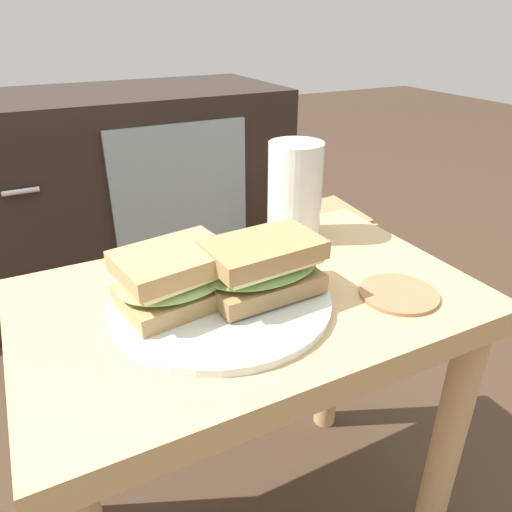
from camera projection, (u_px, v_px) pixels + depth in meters
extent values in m
cube|color=tan|center=(250.00, 305.00, 0.61)|extent=(0.56, 0.36, 0.04)
cylinder|color=tan|center=(447.00, 445.00, 0.70)|extent=(0.04, 0.04, 0.43)
cylinder|color=tan|center=(63.00, 427.00, 0.73)|extent=(0.04, 0.04, 0.43)
cylinder|color=tan|center=(331.00, 338.00, 0.93)|extent=(0.04, 0.04, 0.43)
cube|color=black|center=(120.00, 192.00, 1.45)|extent=(0.96, 0.44, 0.58)
cube|color=#8C9EA8|center=(183.00, 206.00, 1.32)|extent=(0.37, 0.01, 0.44)
cylinder|color=silver|center=(21.00, 191.00, 1.11)|extent=(0.08, 0.01, 0.01)
cylinder|color=silver|center=(40.00, 275.00, 1.21)|extent=(0.08, 0.01, 0.01)
cylinder|color=silver|center=(221.00, 301.00, 0.58)|extent=(0.26, 0.26, 0.01)
cube|color=tan|center=(176.00, 294.00, 0.56)|extent=(0.14, 0.11, 0.02)
ellipsoid|color=#8CB260|center=(175.00, 280.00, 0.55)|extent=(0.15, 0.12, 0.02)
cube|color=beige|center=(175.00, 271.00, 0.55)|extent=(0.13, 0.11, 0.01)
cube|color=tan|center=(174.00, 260.00, 0.54)|extent=(0.14, 0.11, 0.02)
cube|color=#9E7A4C|center=(263.00, 282.00, 0.58)|extent=(0.14, 0.09, 0.02)
ellipsoid|color=#729E4C|center=(263.00, 268.00, 0.57)|extent=(0.15, 0.10, 0.02)
cube|color=beige|center=(263.00, 260.00, 0.57)|extent=(0.13, 0.09, 0.01)
cube|color=#9E7A4C|center=(263.00, 249.00, 0.56)|extent=(0.14, 0.09, 0.02)
cylinder|color=silver|center=(295.00, 191.00, 0.73)|extent=(0.08, 0.08, 0.15)
cylinder|color=#B26014|center=(294.00, 202.00, 0.73)|extent=(0.07, 0.07, 0.11)
cylinder|color=white|center=(296.00, 163.00, 0.71)|extent=(0.07, 0.07, 0.01)
cylinder|color=#996B47|center=(399.00, 294.00, 0.60)|extent=(0.10, 0.10, 0.01)
cube|color=tan|center=(321.00, 273.00, 1.30)|extent=(0.22, 0.20, 0.30)
cube|color=#987950|center=(325.00, 218.00, 1.23)|extent=(0.21, 0.17, 0.04)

